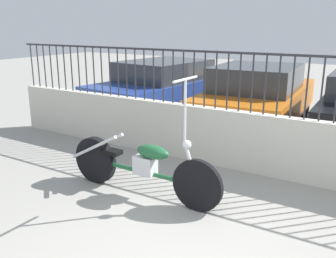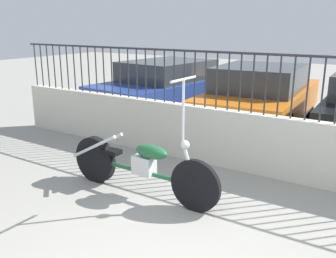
# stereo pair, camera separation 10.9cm
# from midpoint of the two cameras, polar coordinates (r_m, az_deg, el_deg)

# --- Properties ---
(low_wall) EXTENTS (10.62, 0.18, 0.90)m
(low_wall) POSITION_cam_midpoint_polar(r_m,az_deg,el_deg) (5.61, 16.20, -2.69)
(low_wall) COLOR beige
(low_wall) RESTS_ON ground_plane
(fence_railing) EXTENTS (10.62, 0.04, 0.88)m
(fence_railing) POSITION_cam_midpoint_polar(r_m,az_deg,el_deg) (5.39, 17.04, 7.74)
(fence_railing) COLOR #2D2D33
(fence_railing) RESTS_ON low_wall
(motorcycle_green) EXTENTS (2.28, 0.52, 1.59)m
(motorcycle_green) POSITION_cam_midpoint_polar(r_m,az_deg,el_deg) (4.91, -5.68, -5.35)
(motorcycle_green) COLOR black
(motorcycle_green) RESTS_ON ground_plane
(car_blue) EXTENTS (2.25, 4.73, 1.30)m
(car_blue) POSITION_cam_midpoint_polar(r_m,az_deg,el_deg) (9.54, -0.27, 6.65)
(car_blue) COLOR black
(car_blue) RESTS_ON ground_plane
(car_orange) EXTENTS (2.05, 4.21, 1.33)m
(car_orange) POSITION_cam_midpoint_polar(r_m,az_deg,el_deg) (8.32, 13.12, 4.98)
(car_orange) COLOR black
(car_orange) RESTS_ON ground_plane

